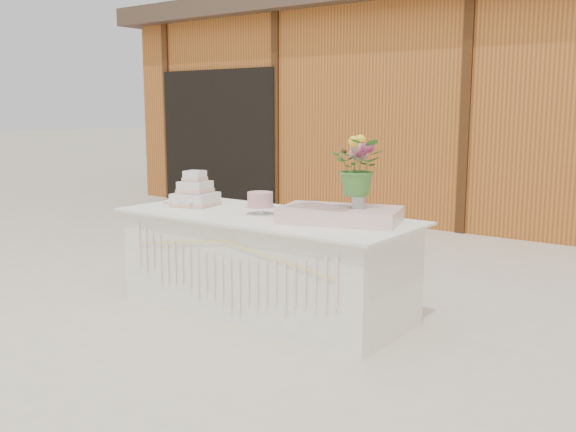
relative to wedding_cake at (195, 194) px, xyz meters
name	(u,v)px	position (x,y,z in m)	size (l,w,h in m)	color
ground	(265,310)	(0.76, -0.01, -0.87)	(80.00, 80.00, 0.00)	beige
barn	(516,102)	(0.75, 5.98, 0.81)	(12.60, 4.60, 3.30)	#AB5C23
cake_table	(265,263)	(0.76, -0.02, -0.48)	(2.40, 1.00, 0.77)	white
wedding_cake	(195,194)	(0.00, 0.00, 0.00)	(0.39, 0.39, 0.30)	silver
pink_cake_stand	(260,202)	(0.75, -0.05, 0.00)	(0.25, 0.25, 0.18)	white
satin_runner	(340,215)	(1.40, 0.07, -0.05)	(0.85, 0.49, 0.11)	beige
flower_vase	(359,199)	(1.52, 0.12, 0.07)	(0.10, 0.10, 0.14)	#A3A3A7
bouquet	(359,160)	(1.52, 0.12, 0.35)	(0.37, 0.32, 0.41)	#3C722D
loose_flowers	(176,202)	(-0.27, 0.03, -0.09)	(0.14, 0.33, 0.02)	pink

